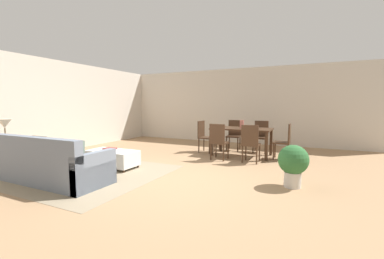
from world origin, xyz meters
TOP-DOWN VIEW (x-y plane):
  - ground_plane at (0.00, 0.00)m, footprint 10.80×10.80m
  - wall_back at (0.00, 5.00)m, footprint 9.00×0.12m
  - wall_left at (-4.50, 0.50)m, footprint 0.12×11.00m
  - area_rug at (-1.73, -0.49)m, footprint 3.00×2.80m
  - couch at (-1.85, -1.16)m, footprint 2.20×0.86m
  - ottoman_table at (-1.61, 0.13)m, footprint 1.13×0.57m
  - side_table at (-3.24, -1.14)m, footprint 0.40×0.40m
  - table_lamp at (-3.24, -1.14)m, footprint 0.26×0.26m
  - dining_table at (0.62, 2.70)m, footprint 1.59×0.86m
  - dining_chair_near_left at (0.25, 1.89)m, footprint 0.41×0.41m
  - dining_chair_near_right at (1.05, 1.91)m, footprint 0.40×0.40m
  - dining_chair_far_left at (0.19, 3.47)m, footprint 0.43×0.43m
  - dining_chair_far_right at (1.00, 3.47)m, footprint 0.41×0.41m
  - dining_chair_head_east at (1.76, 2.67)m, footprint 0.41×0.41m
  - dining_chair_head_west at (-0.51, 2.74)m, footprint 0.42×0.42m
  - vase_centerpiece at (0.62, 2.72)m, footprint 0.11×0.11m
  - book_on_ottoman at (-1.75, 0.20)m, footprint 0.27×0.22m
  - potted_plant at (2.11, 0.44)m, footprint 0.50×0.50m

SIDE VIEW (x-z plane):
  - ground_plane at x=0.00m, z-range 0.00..0.00m
  - area_rug at x=-1.73m, z-range 0.00..0.01m
  - ottoman_table at x=-1.61m, z-range 0.03..0.41m
  - couch at x=-1.85m, z-range -0.13..0.73m
  - book_on_ottoman at x=-1.75m, z-range 0.39..0.42m
  - potted_plant at x=2.11m, z-range 0.06..0.79m
  - side_table at x=-3.24m, z-range 0.17..0.75m
  - dining_chair_near_left at x=0.25m, z-range 0.06..0.98m
  - dining_chair_near_right at x=1.05m, z-range 0.06..0.98m
  - dining_chair_far_left at x=0.19m, z-range 0.06..0.98m
  - dining_chair_far_right at x=1.00m, z-range 0.06..0.98m
  - dining_chair_head_east at x=1.76m, z-range 0.06..0.98m
  - dining_chair_head_west at x=-0.51m, z-range 0.06..0.98m
  - dining_table at x=0.62m, z-range 0.28..1.04m
  - vase_centerpiece at x=0.62m, z-range 0.76..0.98m
  - table_lamp at x=-3.24m, z-range 0.73..1.25m
  - wall_back at x=0.00m, z-range 0.00..2.70m
  - wall_left at x=-4.50m, z-range 0.00..2.70m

